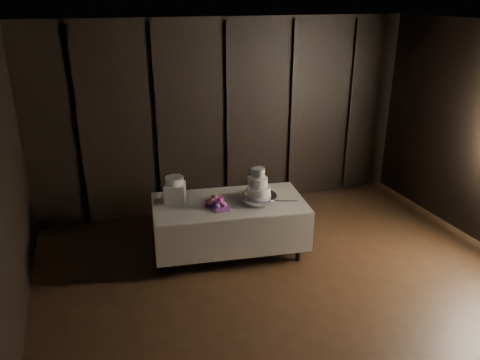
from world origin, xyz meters
name	(u,v)px	position (x,y,z in m)	size (l,w,h in m)	color
room	(345,206)	(0.00, 0.00, 1.50)	(6.08, 7.08, 3.08)	black
display_table	(229,225)	(-0.47, 1.99, 0.42)	(2.11, 1.30, 0.76)	silver
cake_stand	(258,198)	(-0.10, 1.88, 0.81)	(0.48, 0.48, 0.09)	silver
wedding_cake	(257,185)	(-0.13, 1.86, 1.00)	(0.35, 0.31, 0.38)	white
bouquet	(215,202)	(-0.69, 1.89, 0.83)	(0.31, 0.41, 0.20)	pink
box_pedestal	(175,193)	(-1.14, 2.23, 0.89)	(0.26, 0.26, 0.25)	white
small_cake	(174,181)	(-1.14, 2.23, 1.06)	(0.24, 0.24, 0.10)	white
cake_knife	(280,201)	(0.17, 1.79, 0.77)	(0.37, 0.02, 0.01)	silver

